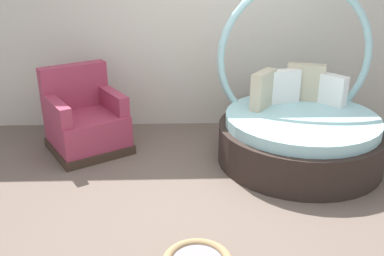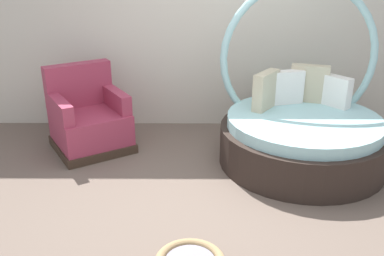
{
  "view_description": "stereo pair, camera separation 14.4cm",
  "coord_description": "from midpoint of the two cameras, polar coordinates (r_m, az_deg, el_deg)",
  "views": [
    {
      "loc": [
        -0.25,
        -3.32,
        2.1
      ],
      "look_at": [
        -0.13,
        0.45,
        0.55
      ],
      "focal_mm": 39.78,
      "sensor_mm": 36.0,
      "label": 1
    },
    {
      "loc": [
        -0.1,
        -3.33,
        2.1
      ],
      "look_at": [
        -0.13,
        0.45,
        0.55
      ],
      "focal_mm": 39.78,
      "sensor_mm": 36.0,
      "label": 2
    }
  ],
  "objects": [
    {
      "name": "red_armchair",
      "position": [
        4.99,
        -12.89,
        1.01
      ],
      "size": [
        1.1,
        1.1,
        0.94
      ],
      "color": "#38281E",
      "rests_on": "ground_plane"
    },
    {
      "name": "ground_plane",
      "position": [
        3.94,
        2.91,
        -10.05
      ],
      "size": [
        8.0,
        8.0,
        0.02
      ],
      "primitive_type": "cube",
      "color": "#66564C"
    },
    {
      "name": "round_daybed",
      "position": [
        4.71,
        15.28,
        0.05
      ],
      "size": [
        1.74,
        1.74,
        1.9
      ],
      "color": "#2D231E",
      "rests_on": "ground_plane"
    },
    {
      "name": "back_wall",
      "position": [
        5.38,
        2.32,
        14.23
      ],
      "size": [
        8.0,
        0.12,
        2.68
      ],
      "primitive_type": "cube",
      "color": "beige",
      "rests_on": "ground_plane"
    }
  ]
}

